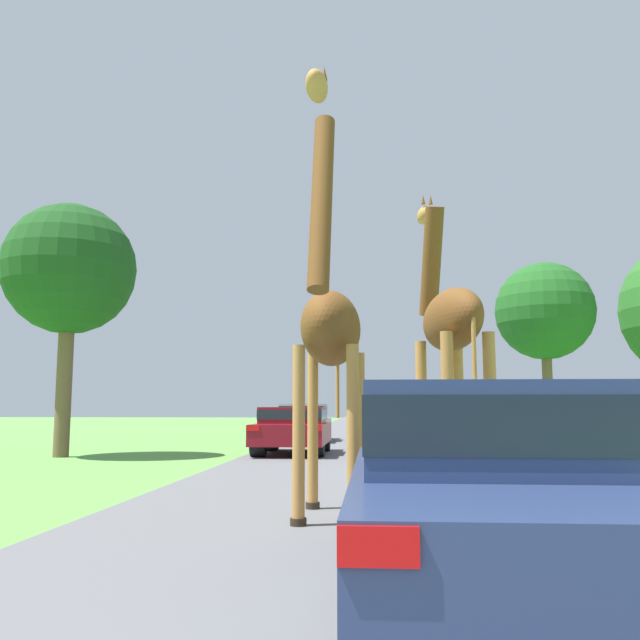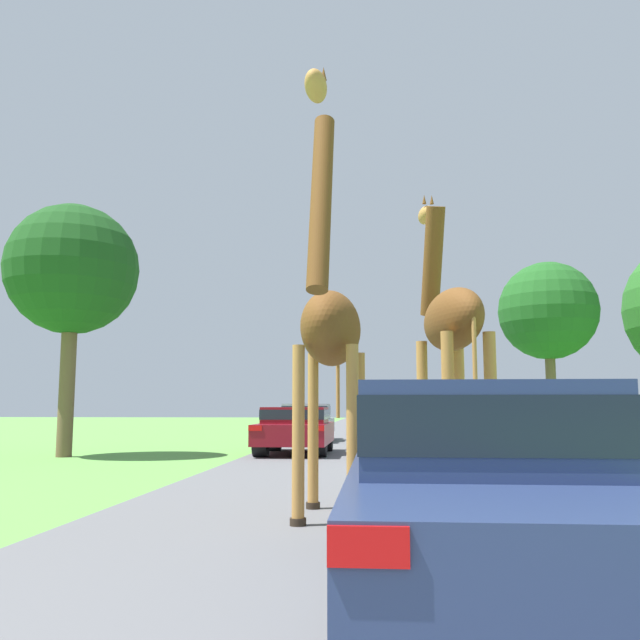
{
  "view_description": "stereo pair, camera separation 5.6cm",
  "coord_description": "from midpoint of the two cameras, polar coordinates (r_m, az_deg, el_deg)",
  "views": [
    {
      "loc": [
        0.12,
        0.52,
        1.36
      ],
      "look_at": [
        -0.54,
        9.06,
        2.45
      ],
      "focal_mm": 38.0,
      "sensor_mm": 36.0,
      "label": 1
    },
    {
      "loc": [
        0.18,
        0.52,
        1.36
      ],
      "look_at": [
        -0.54,
        9.06,
        2.45
      ],
      "focal_mm": 38.0,
      "sensor_mm": 36.0,
      "label": 2
    }
  ],
  "objects": [
    {
      "name": "car_lead_maroon",
      "position": [
        5.15,
        13.11,
        -13.32
      ],
      "size": [
        1.77,
        4.74,
        1.51
      ],
      "color": "navy",
      "rests_on": "ground"
    },
    {
      "name": "road",
      "position": [
        29.51,
        4.6,
        -9.86
      ],
      "size": [
        6.89,
        120.0,
        0.0
      ],
      "color": "#5B5B5E",
      "rests_on": "ground"
    },
    {
      "name": "car_queue_left",
      "position": [
        26.91,
        -1.06,
        -8.49
      ],
      "size": [
        1.92,
        4.29,
        1.44
      ],
      "color": "gray",
      "rests_on": "ground"
    },
    {
      "name": "giraffe_near_road",
      "position": [
        8.49,
        1.04,
        -0.53
      ],
      "size": [
        0.87,
        2.74,
        5.16
      ],
      "rotation": [
        0.0,
        0.0,
        3.1
      ],
      "color": "#B77F3D",
      "rests_on": "ground"
    },
    {
      "name": "tree_far_right",
      "position": [
        26.42,
        18.71,
        0.68
      ],
      "size": [
        3.62,
        3.62,
        6.67
      ],
      "color": "brown",
      "rests_on": "ground"
    },
    {
      "name": "car_far_ahead",
      "position": [
        15.07,
        12.51,
        -9.12
      ],
      "size": [
        1.81,
        4.38,
        1.54
      ],
      "color": "silver",
      "rests_on": "ground"
    },
    {
      "name": "giraffe_companion",
      "position": [
        10.35,
        11.06,
        -0.65
      ],
      "size": [
        1.06,
        2.8,
        4.96
      ],
      "rotation": [
        0.0,
        0.0,
        0.18
      ],
      "color": "#B77F3D",
      "rests_on": "ground"
    },
    {
      "name": "car_verge_right",
      "position": [
        22.62,
        10.86,
        -8.65
      ],
      "size": [
        1.93,
        4.5,
        1.4
      ],
      "color": "#144C28",
      "rests_on": "ground"
    },
    {
      "name": "tree_centre_back",
      "position": [
        20.02,
        -20.06,
        3.91
      ],
      "size": [
        3.62,
        3.62,
        6.93
      ],
      "color": "brown",
      "rests_on": "ground"
    },
    {
      "name": "car_queue_right",
      "position": [
        19.62,
        -2.01,
        -9.11
      ],
      "size": [
        1.97,
        3.96,
        1.32
      ],
      "color": "maroon",
      "rests_on": "ground"
    }
  ]
}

